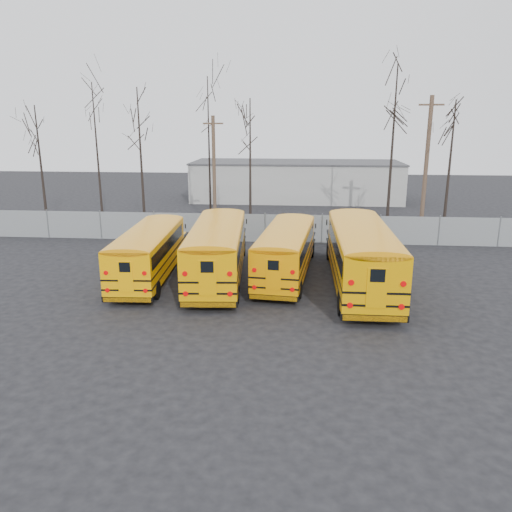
# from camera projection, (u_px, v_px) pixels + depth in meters

# --- Properties ---
(ground) EXTENTS (120.00, 120.00, 0.00)m
(ground) POSITION_uv_depth(u_px,v_px,m) (248.00, 300.00, 24.00)
(ground) COLOR black
(ground) RESTS_ON ground
(fence) EXTENTS (40.00, 0.04, 2.00)m
(fence) POSITION_uv_depth(u_px,v_px,m) (265.00, 228.00, 35.28)
(fence) COLOR gray
(fence) RESTS_ON ground
(distant_building) EXTENTS (22.00, 8.00, 4.00)m
(distant_building) POSITION_uv_depth(u_px,v_px,m) (296.00, 181.00, 54.08)
(distant_building) COLOR #A9A8A4
(distant_building) RESTS_ON ground
(bus_a) EXTENTS (2.87, 10.33, 2.86)m
(bus_a) POSITION_uv_depth(u_px,v_px,m) (149.00, 249.00, 26.87)
(bus_a) COLOR black
(bus_a) RESTS_ON ground
(bus_b) EXTENTS (3.45, 11.57, 3.19)m
(bus_b) POSITION_uv_depth(u_px,v_px,m) (217.00, 246.00, 26.61)
(bus_b) COLOR black
(bus_b) RESTS_ON ground
(bus_c) EXTENTS (3.40, 10.47, 2.88)m
(bus_c) POSITION_uv_depth(u_px,v_px,m) (286.00, 248.00, 27.07)
(bus_c) COLOR black
(bus_c) RESTS_ON ground
(bus_d) EXTENTS (2.81, 12.10, 3.38)m
(bus_d) POSITION_uv_depth(u_px,v_px,m) (361.00, 251.00, 25.25)
(bus_d) COLOR black
(bus_d) RESTS_ON ground
(utility_pole_left) EXTENTS (1.54, 0.44, 8.73)m
(utility_pole_left) POSITION_uv_depth(u_px,v_px,m) (214.00, 172.00, 38.71)
(utility_pole_left) COLOR brown
(utility_pole_left) RESTS_ON ground
(utility_pole_right) EXTENTS (1.81, 0.32, 10.15)m
(utility_pole_right) POSITION_uv_depth(u_px,v_px,m) (426.00, 164.00, 37.50)
(utility_pole_right) COLOR brown
(utility_pole_right) RESTS_ON ground
(tree_0) EXTENTS (0.26, 0.26, 9.55)m
(tree_0) POSITION_uv_depth(u_px,v_px,m) (41.00, 166.00, 40.68)
(tree_0) COLOR black
(tree_0) RESTS_ON ground
(tree_1) EXTENTS (0.26, 0.26, 11.33)m
(tree_1) POSITION_uv_depth(u_px,v_px,m) (97.00, 155.00, 40.97)
(tree_1) COLOR black
(tree_1) RESTS_ON ground
(tree_2) EXTENTS (0.26, 0.26, 10.73)m
(tree_2) POSITION_uv_depth(u_px,v_px,m) (141.00, 162.00, 37.62)
(tree_2) COLOR black
(tree_2) RESTS_ON ground
(tree_3) EXTENTS (0.26, 0.26, 11.65)m
(tree_3) POSITION_uv_depth(u_px,v_px,m) (209.00, 154.00, 39.58)
(tree_3) COLOR black
(tree_3) RESTS_ON ground
(tree_4) EXTENTS (0.26, 0.26, 9.97)m
(tree_4) POSITION_uv_depth(u_px,v_px,m) (250.00, 166.00, 38.15)
(tree_4) COLOR black
(tree_4) RESTS_ON ground
(tree_5) EXTENTS (0.26, 0.26, 12.48)m
(tree_5) POSITION_uv_depth(u_px,v_px,m) (392.00, 149.00, 38.62)
(tree_5) COLOR black
(tree_5) RESTS_ON ground
(tree_6) EXTENTS (0.26, 0.26, 9.79)m
(tree_6) POSITION_uv_depth(u_px,v_px,m) (449.00, 170.00, 36.13)
(tree_6) COLOR black
(tree_6) RESTS_ON ground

